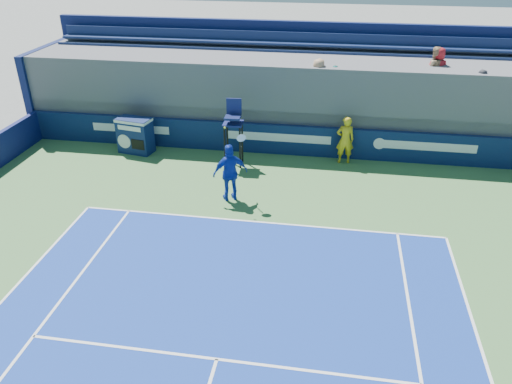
% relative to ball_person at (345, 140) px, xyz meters
% --- Properties ---
extents(ball_person, '(0.72, 0.53, 1.82)m').
position_rel_ball_person_xyz_m(ball_person, '(0.00, 0.00, 0.00)').
color(ball_person, gold).
rests_on(ball_person, apron).
extents(back_hoarding, '(20.40, 0.21, 1.20)m').
position_rel_ball_person_xyz_m(back_hoarding, '(-2.51, 0.44, -0.32)').
color(back_hoarding, '#0C1A44').
rests_on(back_hoarding, ground).
extents(match_clock, '(1.43, 0.95, 1.40)m').
position_rel_ball_person_xyz_m(match_clock, '(-8.08, -0.30, -0.18)').
color(match_clock, '#0F1D4D').
rests_on(match_clock, ground).
extents(umpire_chair, '(0.73, 0.73, 2.48)m').
position_rel_ball_person_xyz_m(umpire_chair, '(-4.05, -0.79, 0.61)').
color(umpire_chair, black).
rests_on(umpire_chair, ground).
extents(tennis_player, '(1.22, 0.93, 2.57)m').
position_rel_ball_person_xyz_m(tennis_player, '(-3.61, -3.50, 0.06)').
color(tennis_player, '#1430A8').
rests_on(tennis_player, apron).
extents(stadium_seating, '(21.00, 4.05, 4.40)m').
position_rel_ball_person_xyz_m(stadium_seating, '(-2.49, 2.48, 0.92)').
color(stadium_seating, '#515156').
rests_on(stadium_seating, ground).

